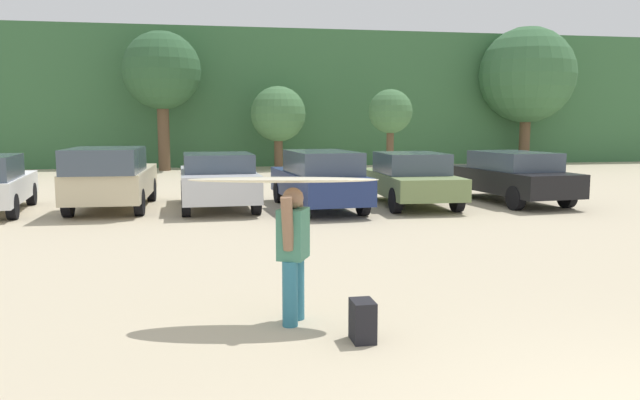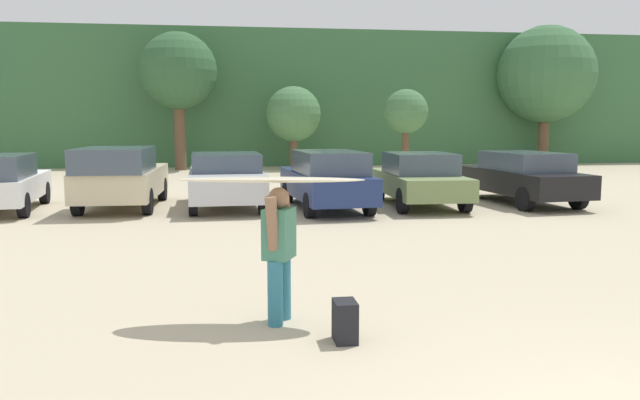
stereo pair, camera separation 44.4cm
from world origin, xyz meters
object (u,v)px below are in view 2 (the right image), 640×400
object	(u,v)px
parked_car_olive_green	(419,178)
backpack_dropped	(345,321)
surfboard_cream	(270,180)
person_adult	(279,247)
parked_car_silver	(226,179)
parked_car_champagne	(121,176)
parked_car_navy	(327,179)
parked_car_black	(522,176)

from	to	relation	value
parked_car_olive_green	backpack_dropped	bearing A→B (deg)	160.19
surfboard_cream	backpack_dropped	size ratio (longest dim) A/B	5.17
person_adult	parked_car_silver	bearing A→B (deg)	-61.37
parked_car_silver	person_adult	xyz separation A→B (m)	(0.64, -10.21, 0.11)
surfboard_cream	parked_car_champagne	bearing A→B (deg)	-62.00
parked_car_navy	parked_car_black	world-z (taller)	parked_car_navy
parked_car_silver	parked_car_black	size ratio (longest dim) A/B	0.93
parked_car_champagne	backpack_dropped	xyz separation A→B (m)	(4.11, -11.18, -0.67)
parked_car_silver	backpack_dropped	size ratio (longest dim) A/B	9.84
parked_car_champagne	person_adult	bearing A→B (deg)	-160.27
parked_car_silver	surfboard_cream	xyz separation A→B (m)	(0.54, -10.08, 0.89)
parked_car_silver	parked_car_navy	world-z (taller)	parked_car_navy
parked_car_olive_green	person_adult	xyz separation A→B (m)	(-4.73, -9.82, 0.13)
parked_car_silver	backpack_dropped	xyz separation A→B (m)	(1.28, -10.98, -0.57)
parked_car_champagne	parked_car_olive_green	bearing A→B (deg)	-92.77
parked_car_navy	parked_car_black	distance (m)	5.82
parked_car_champagne	parked_car_navy	distance (m)	5.58
parked_car_silver	parked_car_black	world-z (taller)	parked_car_silver
person_adult	surfboard_cream	bearing A→B (deg)	-28.69
parked_car_olive_green	person_adult	bearing A→B (deg)	155.56
parked_car_navy	surfboard_cream	size ratio (longest dim) A/B	2.07
parked_car_black	backpack_dropped	world-z (taller)	parked_car_black
parked_car_champagne	parked_car_silver	world-z (taller)	parked_car_champagne
parked_car_champagne	parked_car_silver	xyz separation A→B (m)	(2.82, -0.20, -0.09)
parked_car_olive_green	backpack_dropped	xyz separation A→B (m)	(-4.08, -10.59, -0.55)
person_adult	backpack_dropped	size ratio (longest dim) A/B	3.58
parked_car_navy	surfboard_cream	xyz separation A→B (m)	(-2.15, -9.40, 0.86)
parked_car_navy	backpack_dropped	bearing A→B (deg)	167.62
parked_car_navy	parked_car_olive_green	world-z (taller)	parked_car_navy
parked_car_champagne	surfboard_cream	bearing A→B (deg)	-160.53
parked_car_champagne	backpack_dropped	distance (m)	11.93
parked_car_champagne	person_adult	size ratio (longest dim) A/B	2.92
parked_car_silver	parked_car_olive_green	bearing A→B (deg)	-96.21
parked_car_champagne	parked_car_olive_green	xyz separation A→B (m)	(8.19, -0.59, -0.11)
parked_car_navy	backpack_dropped	distance (m)	10.41
parked_car_champagne	parked_car_navy	world-z (taller)	parked_car_champagne
parked_car_champagne	parked_car_black	xyz separation A→B (m)	(11.31, -0.46, -0.10)
surfboard_cream	parked_car_olive_green	bearing A→B (deg)	-106.59
parked_car_silver	surfboard_cream	bearing A→B (deg)	-178.98
parked_car_silver	parked_car_olive_green	world-z (taller)	parked_car_silver
parked_car_navy	parked_car_black	bearing A→B (deg)	-90.43
person_adult	surfboard_cream	xyz separation A→B (m)	(-0.09, 0.13, 0.78)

